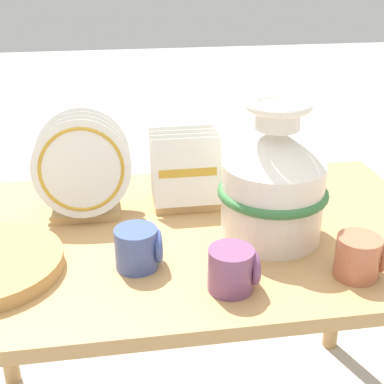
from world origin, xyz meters
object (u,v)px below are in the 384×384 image
(ceramic_vase, at_px, (273,181))
(mug_cobalt_glaze, at_px, (139,248))
(mug_plum_glaze, at_px, (233,269))
(fruit_bowl, at_px, (289,183))
(dish_rack_round_plates, at_px, (83,172))
(mug_terracotta_glaze, at_px, (360,257))
(dish_rack_square_plates, at_px, (185,177))

(ceramic_vase, height_order, mug_cobalt_glaze, ceramic_vase)
(mug_plum_glaze, bearing_deg, ceramic_vase, 55.47)
(fruit_bowl, bearing_deg, ceramic_vase, -118.22)
(dish_rack_round_plates, bearing_deg, fruit_bowl, 4.98)
(dish_rack_round_plates, height_order, fruit_bowl, dish_rack_round_plates)
(mug_plum_glaze, relative_size, mug_terracotta_glaze, 1.00)
(dish_rack_square_plates, xyz_separation_m, mug_terracotta_glaze, (0.33, -0.42, -0.03))
(dish_rack_round_plates, bearing_deg, dish_rack_square_plates, 5.39)
(ceramic_vase, bearing_deg, dish_rack_round_plates, 157.56)
(fruit_bowl, bearing_deg, mug_plum_glaze, -121.26)
(mug_terracotta_glaze, relative_size, fruit_bowl, 0.79)
(dish_rack_square_plates, bearing_deg, mug_plum_glaze, -84.55)
(ceramic_vase, xyz_separation_m, mug_terracotta_glaze, (0.14, -0.21, -0.10))
(mug_plum_glaze, height_order, mug_terracotta_glaze, same)
(mug_terracotta_glaze, height_order, fruit_bowl, mug_terracotta_glaze)
(mug_plum_glaze, xyz_separation_m, fruit_bowl, (0.28, 0.45, -0.02))
(dish_rack_round_plates, distance_m, fruit_bowl, 0.60)
(fruit_bowl, bearing_deg, dish_rack_square_plates, -175.38)
(mug_plum_glaze, distance_m, mug_cobalt_glaze, 0.23)
(mug_cobalt_glaze, bearing_deg, ceramic_vase, 15.36)
(dish_rack_square_plates, distance_m, mug_terracotta_glaze, 0.54)
(mug_cobalt_glaze, xyz_separation_m, fruit_bowl, (0.47, 0.34, -0.02))
(mug_cobalt_glaze, bearing_deg, dish_rack_square_plates, 64.02)
(mug_terracotta_glaze, bearing_deg, fruit_bowl, 91.42)
(ceramic_vase, height_order, dish_rack_round_plates, ceramic_vase)
(dish_rack_square_plates, relative_size, fruit_bowl, 1.54)
(dish_rack_square_plates, distance_m, mug_plum_glaze, 0.43)
(mug_terracotta_glaze, bearing_deg, ceramic_vase, 124.59)
(ceramic_vase, bearing_deg, mug_terracotta_glaze, -55.41)
(dish_rack_round_plates, distance_m, mug_terracotta_glaze, 0.73)
(ceramic_vase, relative_size, fruit_bowl, 2.61)
(mug_terracotta_glaze, bearing_deg, mug_cobalt_glaze, 166.77)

